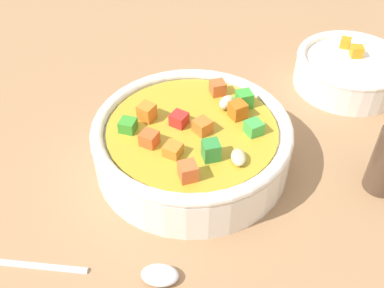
% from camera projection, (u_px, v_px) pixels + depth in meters
% --- Properties ---
extents(ground_plane, '(1.40, 1.40, 0.02)m').
position_uv_depth(ground_plane, '(192.00, 169.00, 0.47)').
color(ground_plane, '#9E754F').
extents(soup_bowl_main, '(0.20, 0.20, 0.06)m').
position_uv_depth(soup_bowl_main, '(192.00, 142.00, 0.45)').
color(soup_bowl_main, white).
rests_on(soup_bowl_main, ground_plane).
extents(spoon, '(0.07, 0.18, 0.01)m').
position_uv_depth(spoon, '(106.00, 270.00, 0.37)').
color(spoon, silver).
rests_on(spoon, ground_plane).
extents(side_bowl_small, '(0.13, 0.13, 0.05)m').
position_uv_depth(side_bowl_small, '(349.00, 70.00, 0.55)').
color(side_bowl_small, white).
rests_on(side_bowl_small, ground_plane).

